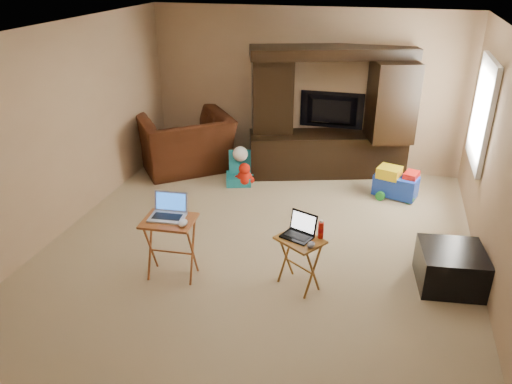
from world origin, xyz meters
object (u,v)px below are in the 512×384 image
(mouse_left, at_px, (183,223))
(entertainment_center, at_px, (329,113))
(recliner, at_px, (185,143))
(child_rocker, at_px, (238,168))
(laptop_right, at_px, (297,227))
(ottoman, at_px, (451,268))
(plush_toy, at_px, (245,174))
(tray_table_left, at_px, (171,248))
(television, at_px, (331,111))
(water_bottle, at_px, (321,230))
(tray_table_right, at_px, (299,263))
(push_toy, at_px, (396,182))
(laptop_left, at_px, (166,208))
(mouse_right, at_px, (311,245))

(mouse_left, bearing_deg, entertainment_center, 73.11)
(recliner, height_order, mouse_left, recliner)
(entertainment_center, xyz_separation_m, child_rocker, (-1.23, -0.77, -0.75))
(laptop_right, xyz_separation_m, mouse_left, (-1.13, -0.26, 0.03))
(ottoman, bearing_deg, recliner, 150.26)
(recliner, bearing_deg, plush_toy, 122.24)
(ottoman, bearing_deg, entertainment_center, 122.34)
(plush_toy, xyz_separation_m, tray_table_left, (-0.09, -2.48, 0.17))
(entertainment_center, xyz_separation_m, laptop_right, (0.11, -3.10, -0.30))
(recliner, bearing_deg, television, 158.05)
(water_bottle, bearing_deg, child_rocker, 124.78)
(water_bottle, bearing_deg, tray_table_right, -157.57)
(child_rocker, bearing_deg, ottoman, -50.95)
(laptop_right, bearing_deg, entertainment_center, 113.16)
(recliner, bearing_deg, push_toy, 138.13)
(television, bearing_deg, entertainment_center, 89.82)
(water_bottle, bearing_deg, tray_table_left, -170.76)
(mouse_left, bearing_deg, recliner, 112.39)
(recliner, xyz_separation_m, plush_toy, (1.11, -0.38, -0.27))
(tray_table_left, distance_m, laptop_left, 0.47)
(tray_table_left, bearing_deg, mouse_right, -1.86)
(laptop_right, distance_m, mouse_right, 0.24)
(television, xyz_separation_m, water_bottle, (0.34, -3.28, -0.29))
(plush_toy, xyz_separation_m, laptop_left, (-0.12, -2.45, 0.63))
(ottoman, height_order, laptop_right, laptop_right)
(tray_table_right, distance_m, laptop_right, 0.41)
(plush_toy, distance_m, water_bottle, 2.71)
(push_toy, distance_m, mouse_left, 3.50)
(push_toy, height_order, water_bottle, water_bottle)
(tray_table_left, height_order, water_bottle, water_bottle)
(ottoman, xyz_separation_m, mouse_left, (-2.71, -0.69, 0.52))
(ottoman, distance_m, tray_table_left, 2.97)
(laptop_left, relative_size, laptop_right, 1.21)
(push_toy, distance_m, tray_table_right, 2.67)
(laptop_right, bearing_deg, child_rocker, 141.09)
(laptop_right, bearing_deg, plush_toy, 139.47)
(entertainment_center, xyz_separation_m, television, (-0.00, 0.24, -0.04))
(mouse_right, bearing_deg, mouse_left, -174.56)
(recliner, height_order, push_toy, recliner)
(television, distance_m, water_bottle, 3.31)
(television, relative_size, tray_table_right, 1.75)
(tray_table_left, relative_size, tray_table_right, 1.21)
(child_rocker, xyz_separation_m, push_toy, (2.33, 0.15, -0.02))
(child_rocker, distance_m, plush_toy, 0.14)
(plush_toy, bearing_deg, tray_table_left, -92.03)
(entertainment_center, xyz_separation_m, mouse_right, (0.28, -3.24, -0.39))
(child_rocker, relative_size, tray_table_left, 0.71)
(tray_table_left, relative_size, mouse_left, 4.92)
(recliner, distance_m, mouse_right, 3.77)
(ottoman, relative_size, tray_table_left, 0.94)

